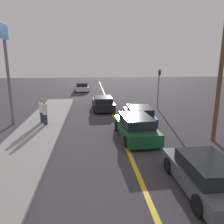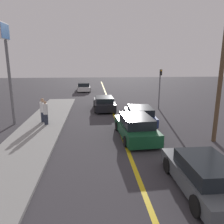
{
  "view_description": "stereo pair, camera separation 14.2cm",
  "coord_description": "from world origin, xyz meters",
  "px_view_note": "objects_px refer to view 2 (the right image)",
  "views": [
    {
      "loc": [
        -1.87,
        -0.12,
        4.64
      ],
      "look_at": [
        -0.7,
        11.94,
        1.74
      ],
      "focal_mm": 35.0,
      "sensor_mm": 36.0,
      "label": 1
    },
    {
      "loc": [
        -1.73,
        -0.13,
        4.64
      ],
      "look_at": [
        -0.7,
        11.94,
        1.74
      ],
      "focal_mm": 35.0,
      "sensor_mm": 36.0,
      "label": 2
    }
  ],
  "objects_px": {
    "car_ahead_center": "(136,127)",
    "car_parked_left_lot": "(104,103)",
    "car_far_distant": "(140,115)",
    "utility_pole": "(221,74)",
    "car_oncoming_far": "(84,87)",
    "pedestrian_mid_group": "(43,110)",
    "pedestrian_near_curb": "(46,113)",
    "traffic_light": "(160,85)",
    "car_near_right_lane": "(204,175)",
    "roadside_sign": "(7,55)"
  },
  "relations": [
    {
      "from": "car_near_right_lane",
      "to": "car_parked_left_lot",
      "type": "bearing_deg",
      "value": 102.23
    },
    {
      "from": "traffic_light",
      "to": "utility_pole",
      "type": "relative_size",
      "value": 0.49
    },
    {
      "from": "car_far_distant",
      "to": "pedestrian_near_curb",
      "type": "distance_m",
      "value": 6.84
    },
    {
      "from": "car_near_right_lane",
      "to": "car_oncoming_far",
      "type": "bearing_deg",
      "value": 101.53
    },
    {
      "from": "traffic_light",
      "to": "utility_pole",
      "type": "height_order",
      "value": "utility_pole"
    },
    {
      "from": "car_parked_left_lot",
      "to": "roadside_sign",
      "type": "relative_size",
      "value": 0.61
    },
    {
      "from": "car_near_right_lane",
      "to": "car_far_distant",
      "type": "relative_size",
      "value": 1.02
    },
    {
      "from": "pedestrian_mid_group",
      "to": "pedestrian_near_curb",
      "type": "bearing_deg",
      "value": -64.73
    },
    {
      "from": "pedestrian_mid_group",
      "to": "utility_pole",
      "type": "height_order",
      "value": "utility_pole"
    },
    {
      "from": "pedestrian_near_curb",
      "to": "traffic_light",
      "type": "distance_m",
      "value": 10.97
    },
    {
      "from": "pedestrian_mid_group",
      "to": "utility_pole",
      "type": "bearing_deg",
      "value": -23.16
    },
    {
      "from": "car_near_right_lane",
      "to": "car_ahead_center",
      "type": "distance_m",
      "value": 5.89
    },
    {
      "from": "car_oncoming_far",
      "to": "traffic_light",
      "type": "height_order",
      "value": "traffic_light"
    },
    {
      "from": "pedestrian_mid_group",
      "to": "roadside_sign",
      "type": "distance_m",
      "value": 4.51
    },
    {
      "from": "car_oncoming_far",
      "to": "pedestrian_mid_group",
      "type": "bearing_deg",
      "value": -100.41
    },
    {
      "from": "car_oncoming_far",
      "to": "pedestrian_mid_group",
      "type": "relative_size",
      "value": 2.54
    },
    {
      "from": "pedestrian_near_curb",
      "to": "roadside_sign",
      "type": "height_order",
      "value": "roadside_sign"
    },
    {
      "from": "traffic_light",
      "to": "car_far_distant",
      "type": "bearing_deg",
      "value": -121.42
    },
    {
      "from": "car_parked_left_lot",
      "to": "traffic_light",
      "type": "distance_m",
      "value": 5.58
    },
    {
      "from": "car_ahead_center",
      "to": "car_parked_left_lot",
      "type": "xyz_separation_m",
      "value": [
        -1.53,
        7.89,
        -0.05
      ]
    },
    {
      "from": "pedestrian_near_curb",
      "to": "roadside_sign",
      "type": "relative_size",
      "value": 0.24
    },
    {
      "from": "car_oncoming_far",
      "to": "pedestrian_mid_group",
      "type": "height_order",
      "value": "pedestrian_mid_group"
    },
    {
      "from": "car_parked_left_lot",
      "to": "utility_pole",
      "type": "relative_size",
      "value": 0.56
    },
    {
      "from": "car_ahead_center",
      "to": "traffic_light",
      "type": "height_order",
      "value": "traffic_light"
    },
    {
      "from": "car_ahead_center",
      "to": "roadside_sign",
      "type": "xyz_separation_m",
      "value": [
        -8.4,
        3.58,
        4.33
      ]
    },
    {
      "from": "car_parked_left_lot",
      "to": "pedestrian_mid_group",
      "type": "relative_size",
      "value": 2.46
    },
    {
      "from": "car_far_distant",
      "to": "pedestrian_near_curb",
      "type": "relative_size",
      "value": 2.44
    },
    {
      "from": "car_far_distant",
      "to": "utility_pole",
      "type": "xyz_separation_m",
      "value": [
        3.54,
        -4.07,
        3.28
      ]
    },
    {
      "from": "traffic_light",
      "to": "roadside_sign",
      "type": "height_order",
      "value": "roadside_sign"
    },
    {
      "from": "car_ahead_center",
      "to": "roadside_sign",
      "type": "bearing_deg",
      "value": 153.55
    },
    {
      "from": "pedestrian_near_curb",
      "to": "utility_pole",
      "type": "relative_size",
      "value": 0.22
    },
    {
      "from": "car_near_right_lane",
      "to": "car_ahead_center",
      "type": "height_order",
      "value": "car_ahead_center"
    },
    {
      "from": "car_far_distant",
      "to": "car_parked_left_lot",
      "type": "xyz_separation_m",
      "value": [
        -2.43,
        4.81,
        -0.0
      ]
    },
    {
      "from": "car_oncoming_far",
      "to": "car_ahead_center",
      "type": "bearing_deg",
      "value": -82.27
    },
    {
      "from": "car_parked_left_lot",
      "to": "pedestrian_near_curb",
      "type": "height_order",
      "value": "pedestrian_near_curb"
    },
    {
      "from": "car_far_distant",
      "to": "traffic_light",
      "type": "relative_size",
      "value": 1.1
    },
    {
      "from": "car_near_right_lane",
      "to": "car_oncoming_far",
      "type": "relative_size",
      "value": 0.95
    },
    {
      "from": "car_near_right_lane",
      "to": "pedestrian_near_curb",
      "type": "relative_size",
      "value": 2.49
    },
    {
      "from": "car_near_right_lane",
      "to": "roadside_sign",
      "type": "relative_size",
      "value": 0.6
    },
    {
      "from": "pedestrian_near_curb",
      "to": "utility_pole",
      "type": "distance_m",
      "value": 11.44
    },
    {
      "from": "pedestrian_near_curb",
      "to": "car_parked_left_lot",
      "type": "bearing_deg",
      "value": 48.76
    },
    {
      "from": "pedestrian_near_curb",
      "to": "roadside_sign",
      "type": "xyz_separation_m",
      "value": [
        -2.47,
        0.71,
        3.99
      ]
    },
    {
      "from": "car_far_distant",
      "to": "utility_pole",
      "type": "height_order",
      "value": "utility_pole"
    },
    {
      "from": "utility_pole",
      "to": "car_ahead_center",
      "type": "bearing_deg",
      "value": 167.39
    },
    {
      "from": "car_far_distant",
      "to": "pedestrian_mid_group",
      "type": "xyz_separation_m",
      "value": [
        -7.17,
        0.52,
        0.39
      ]
    },
    {
      "from": "car_far_distant",
      "to": "utility_pole",
      "type": "distance_m",
      "value": 6.31
    },
    {
      "from": "pedestrian_near_curb",
      "to": "car_oncoming_far",
      "type": "bearing_deg",
      "value": 83.96
    },
    {
      "from": "car_parked_left_lot",
      "to": "car_far_distant",
      "type": "bearing_deg",
      "value": -64.99
    },
    {
      "from": "pedestrian_near_curb",
      "to": "pedestrian_mid_group",
      "type": "bearing_deg",
      "value": 115.27
    },
    {
      "from": "car_parked_left_lot",
      "to": "roadside_sign",
      "type": "bearing_deg",
      "value": -149.68
    }
  ]
}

